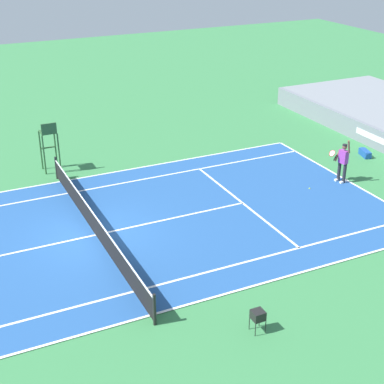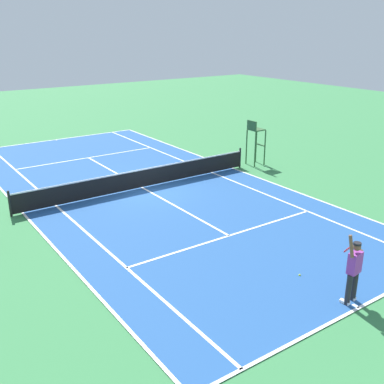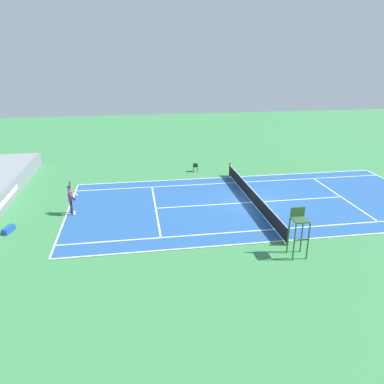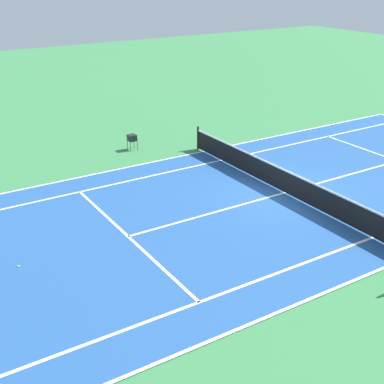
% 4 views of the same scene
% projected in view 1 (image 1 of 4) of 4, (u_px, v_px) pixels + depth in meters
% --- Properties ---
extents(ground_plane, '(80.00, 80.00, 0.00)m').
position_uv_depth(ground_plane, '(96.00, 236.00, 22.10)').
color(ground_plane, '#387F47').
extents(court, '(11.08, 23.88, 0.03)m').
position_uv_depth(court, '(96.00, 235.00, 22.10)').
color(court, '#235193').
rests_on(court, ground).
extents(net, '(11.98, 0.10, 1.07)m').
position_uv_depth(net, '(95.00, 223.00, 21.88)').
color(net, black).
rests_on(net, ground).
extents(tennis_player, '(0.75, 0.70, 2.08)m').
position_uv_depth(tennis_player, '(343.00, 161.00, 26.22)').
color(tennis_player, '#232328').
rests_on(tennis_player, ground).
extents(tennis_ball, '(0.07, 0.07, 0.07)m').
position_uv_depth(tennis_ball, '(310.00, 188.00, 25.89)').
color(tennis_ball, '#D1E533').
rests_on(tennis_ball, ground).
extents(umpire_chair, '(0.77, 0.77, 2.44)m').
position_uv_depth(umpire_chair, '(49.00, 140.00, 27.15)').
color(umpire_chair, '#2D562D').
rests_on(umpire_chair, ground).
extents(equipment_bag, '(0.95, 0.56, 0.32)m').
position_uv_depth(equipment_bag, '(365.00, 153.00, 29.45)').
color(equipment_bag, '#194799').
rests_on(equipment_bag, ground).
extents(ball_hopper, '(0.36, 0.36, 0.70)m').
position_uv_depth(ball_hopper, '(258.00, 315.00, 16.74)').
color(ball_hopper, black).
rests_on(ball_hopper, ground).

